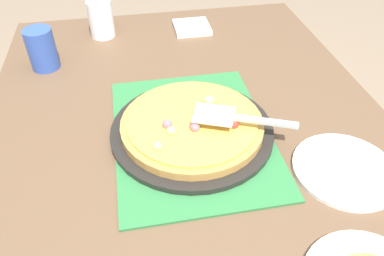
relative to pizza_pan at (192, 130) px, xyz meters
name	(u,v)px	position (x,y,z in m)	size (l,w,h in m)	color
dining_table	(192,166)	(0.00, 0.00, -0.12)	(1.40, 1.00, 0.75)	brown
placemat	(192,133)	(0.00, 0.00, -0.01)	(0.48, 0.36, 0.01)	#2D753D
pizza_pan	(192,130)	(0.00, 0.00, 0.00)	(0.38, 0.38, 0.01)	black
pizza	(192,124)	(0.00, 0.00, 0.02)	(0.33, 0.33, 0.05)	#B78442
plate_side	(345,170)	(-0.18, -0.30, -0.01)	(0.22, 0.22, 0.01)	white
cup_near	(101,19)	(0.55, 0.20, 0.05)	(0.08, 0.08, 0.12)	white
cup_far	(42,49)	(0.38, 0.37, 0.05)	(0.08, 0.08, 0.12)	#3351AD
pizza_server	(235,118)	(-0.04, -0.09, 0.05)	(0.13, 0.23, 0.01)	silver
napkin_stack	(192,27)	(0.54, -0.10, -0.01)	(0.12, 0.12, 0.02)	white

